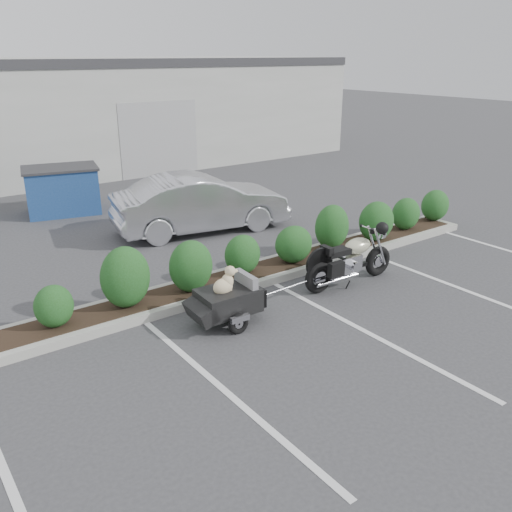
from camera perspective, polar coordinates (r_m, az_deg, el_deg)
ground at (r=8.56m, az=2.78°, el=-8.60°), size 90.00×90.00×0.00m
planter_kerb at (r=10.65m, az=-0.43°, el=-2.03°), size 12.00×1.00×0.15m
building at (r=23.37m, az=-25.04°, el=13.41°), size 26.00×10.00×4.00m
motorcycle at (r=10.42m, az=9.91°, el=-0.43°), size 2.14×0.72×1.23m
pet_trailer at (r=8.81m, az=-3.04°, el=-4.60°), size 1.70×0.95×1.01m
sedan at (r=13.46m, az=-5.78°, el=5.56°), size 4.49×2.28×1.41m
dumpster at (r=15.88m, az=-19.73°, el=6.57°), size 2.21×1.75×1.28m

